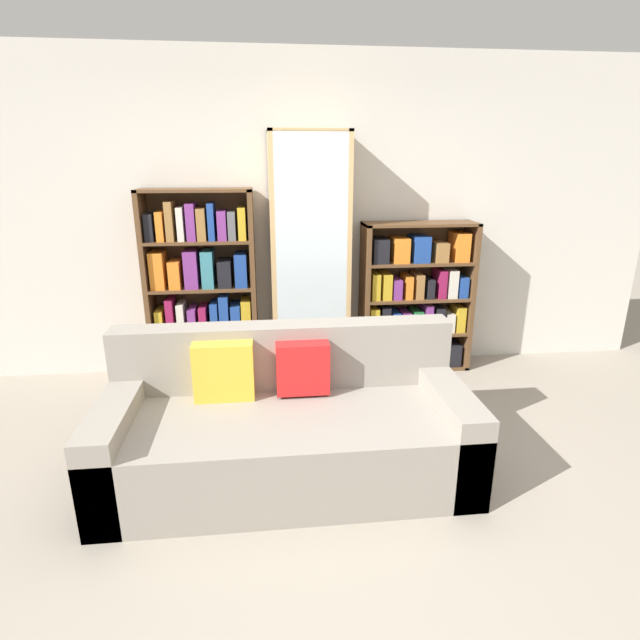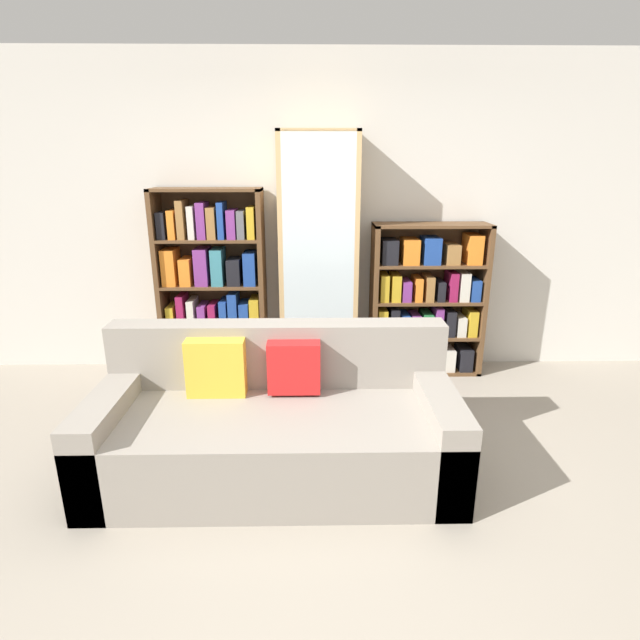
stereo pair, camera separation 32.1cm
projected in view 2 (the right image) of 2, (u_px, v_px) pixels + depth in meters
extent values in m
plane|color=gray|center=(320.00, 527.00, 2.61)|extent=(16.00, 16.00, 0.00)
cube|color=beige|center=(315.00, 218.00, 4.35)|extent=(6.40, 0.06, 2.70)
cube|color=gray|center=(276.00, 442.00, 2.99)|extent=(2.13, 0.93, 0.44)
cube|color=gray|center=(278.00, 354.00, 3.21)|extent=(2.13, 0.20, 0.42)
cube|color=gray|center=(114.00, 435.00, 2.96)|extent=(0.20, 0.93, 0.56)
cube|color=gray|center=(437.00, 432.00, 2.99)|extent=(0.20, 0.93, 0.56)
cube|color=gold|center=(216.00, 368.00, 3.06)|extent=(0.36, 0.12, 0.36)
cube|color=red|center=(294.00, 367.00, 3.07)|extent=(0.32, 0.12, 0.32)
cube|color=brown|center=(162.00, 285.00, 4.29)|extent=(0.04, 0.32, 1.62)
cube|color=brown|center=(263.00, 285.00, 4.31)|extent=(0.04, 0.32, 1.62)
cube|color=brown|center=(206.00, 189.00, 4.06)|extent=(0.91, 0.32, 0.02)
cube|color=brown|center=(218.00, 370.00, 4.54)|extent=(0.91, 0.32, 0.02)
cube|color=brown|center=(216.00, 281.00, 4.45)|extent=(0.91, 0.01, 1.62)
cube|color=brown|center=(215.00, 328.00, 4.42)|extent=(0.83, 0.32, 0.02)
cube|color=brown|center=(212.00, 285.00, 4.30)|extent=(0.83, 0.32, 0.02)
cube|color=brown|center=(209.00, 239.00, 4.18)|extent=(0.83, 0.32, 0.02)
cube|color=black|center=(177.00, 356.00, 4.48)|extent=(0.07, 0.24, 0.25)
cube|color=#1E4293|center=(189.00, 353.00, 4.48)|extent=(0.06, 0.24, 0.32)
cube|color=#1E4293|center=(200.00, 358.00, 4.49)|extent=(0.09, 0.24, 0.21)
cube|color=#AD231E|center=(211.00, 358.00, 4.49)|extent=(0.08, 0.24, 0.22)
cube|color=#AD231E|center=(222.00, 353.00, 4.48)|extent=(0.06, 0.24, 0.31)
cube|color=#5B5B60|center=(234.00, 353.00, 4.48)|extent=(0.07, 0.24, 0.32)
cube|color=olive|center=(245.00, 355.00, 4.49)|extent=(0.08, 0.24, 0.27)
cube|color=beige|center=(256.00, 355.00, 4.49)|extent=(0.08, 0.24, 0.28)
cube|color=gold|center=(173.00, 316.00, 4.37)|extent=(0.06, 0.24, 0.21)
cube|color=#8E1947|center=(183.00, 311.00, 4.35)|extent=(0.06, 0.24, 0.30)
cube|color=beige|center=(193.00, 313.00, 4.36)|extent=(0.06, 0.24, 0.26)
cube|color=#7A3384|center=(204.00, 316.00, 4.37)|extent=(0.07, 0.24, 0.21)
cube|color=#8E1947|center=(214.00, 315.00, 4.37)|extent=(0.06, 0.24, 0.22)
cube|color=#1E4293|center=(225.00, 313.00, 4.37)|extent=(0.06, 0.24, 0.25)
cube|color=#1E4293|center=(234.00, 309.00, 4.36)|extent=(0.08, 0.24, 0.32)
cube|color=#1E4293|center=(245.00, 314.00, 4.37)|extent=(0.08, 0.24, 0.23)
cube|color=gold|center=(255.00, 312.00, 4.37)|extent=(0.08, 0.24, 0.27)
cube|color=orange|center=(171.00, 266.00, 4.23)|extent=(0.11, 0.24, 0.30)
cube|color=orange|center=(187.00, 271.00, 4.25)|extent=(0.09, 0.24, 0.23)
cube|color=#7A3384|center=(203.00, 266.00, 4.24)|extent=(0.11, 0.24, 0.31)
cube|color=teal|center=(218.00, 266.00, 4.24)|extent=(0.10, 0.24, 0.31)
cube|color=black|center=(235.00, 271.00, 4.25)|extent=(0.11, 0.24, 0.22)
cube|color=#1E4293|center=(250.00, 268.00, 4.25)|extent=(0.10, 0.24, 0.27)
cube|color=black|center=(164.00, 225.00, 4.13)|extent=(0.07, 0.24, 0.22)
cube|color=orange|center=(174.00, 224.00, 4.13)|extent=(0.06, 0.24, 0.23)
cube|color=olive|center=(183.00, 219.00, 4.11)|extent=(0.06, 0.24, 0.31)
cube|color=beige|center=(193.00, 222.00, 4.12)|extent=(0.05, 0.24, 0.27)
cube|color=#7A3384|center=(203.00, 220.00, 4.12)|extent=(0.07, 0.24, 0.29)
cube|color=olive|center=(213.00, 222.00, 4.13)|extent=(0.07, 0.24, 0.26)
cube|color=#1E4293|center=(222.00, 220.00, 4.12)|extent=(0.05, 0.24, 0.30)
cube|color=#7A3384|center=(233.00, 224.00, 4.13)|extent=(0.07, 0.24, 0.23)
cube|color=#5B5B60|center=(242.00, 224.00, 4.14)|extent=(0.06, 0.24, 0.23)
cube|color=gold|center=(252.00, 222.00, 4.13)|extent=(0.06, 0.24, 0.26)
cube|color=tan|center=(282.00, 259.00, 4.22)|extent=(0.04, 0.36, 2.06)
cube|color=tan|center=(355.00, 259.00, 4.23)|extent=(0.04, 0.36, 2.06)
cube|color=tan|center=(318.00, 131.00, 3.91)|extent=(0.66, 0.36, 0.02)
cube|color=tan|center=(319.00, 370.00, 4.54)|extent=(0.66, 0.36, 0.02)
cube|color=tan|center=(318.00, 256.00, 4.39)|extent=(0.66, 0.01, 2.06)
cube|color=silver|center=(319.00, 263.00, 4.06)|extent=(0.58, 0.01, 2.04)
cube|color=tan|center=(319.00, 334.00, 4.43)|extent=(0.58, 0.32, 0.02)
cube|color=tan|center=(318.00, 298.00, 4.33)|extent=(0.58, 0.32, 0.02)
cube|color=tan|center=(318.00, 259.00, 4.23)|extent=(0.58, 0.32, 0.02)
cube|color=tan|center=(318.00, 219.00, 4.12)|extent=(0.58, 0.32, 0.02)
cube|color=tan|center=(318.00, 177.00, 4.02)|extent=(0.58, 0.32, 0.02)
cylinder|color=silver|center=(296.00, 365.00, 4.51)|extent=(0.01, 0.01, 0.08)
cone|color=silver|center=(296.00, 357.00, 4.49)|extent=(0.09, 0.09, 0.09)
cylinder|color=silver|center=(311.00, 365.00, 4.52)|extent=(0.01, 0.01, 0.08)
cone|color=silver|center=(311.00, 356.00, 4.49)|extent=(0.09, 0.09, 0.09)
cylinder|color=silver|center=(326.00, 365.00, 4.51)|extent=(0.01, 0.01, 0.08)
cone|color=silver|center=(326.00, 357.00, 4.49)|extent=(0.09, 0.09, 0.09)
cylinder|color=silver|center=(341.00, 366.00, 4.51)|extent=(0.01, 0.01, 0.08)
cone|color=silver|center=(341.00, 357.00, 4.48)|extent=(0.09, 0.09, 0.09)
cylinder|color=silver|center=(293.00, 329.00, 4.41)|extent=(0.01, 0.01, 0.08)
cone|color=silver|center=(293.00, 319.00, 4.38)|extent=(0.06, 0.06, 0.10)
cylinder|color=silver|center=(303.00, 329.00, 4.40)|extent=(0.01, 0.01, 0.08)
cone|color=silver|center=(303.00, 319.00, 4.38)|extent=(0.06, 0.06, 0.10)
cylinder|color=silver|center=(313.00, 329.00, 4.40)|extent=(0.01, 0.01, 0.08)
cone|color=silver|center=(313.00, 319.00, 4.37)|extent=(0.06, 0.06, 0.10)
cylinder|color=silver|center=(324.00, 328.00, 4.43)|extent=(0.01, 0.01, 0.08)
cone|color=silver|center=(324.00, 318.00, 4.41)|extent=(0.06, 0.06, 0.10)
cylinder|color=silver|center=(334.00, 328.00, 4.42)|extent=(0.01, 0.01, 0.08)
cone|color=silver|center=(334.00, 318.00, 4.39)|extent=(0.06, 0.06, 0.10)
cylinder|color=silver|center=(344.00, 329.00, 4.40)|extent=(0.01, 0.01, 0.08)
cone|color=silver|center=(344.00, 319.00, 4.37)|extent=(0.06, 0.06, 0.10)
cylinder|color=silver|center=(294.00, 291.00, 4.33)|extent=(0.01, 0.01, 0.09)
cone|color=silver|center=(294.00, 280.00, 4.30)|extent=(0.08, 0.08, 0.11)
cylinder|color=silver|center=(306.00, 291.00, 4.31)|extent=(0.01, 0.01, 0.09)
cone|color=silver|center=(306.00, 280.00, 4.29)|extent=(0.08, 0.08, 0.11)
cylinder|color=silver|center=(318.00, 291.00, 4.32)|extent=(0.01, 0.01, 0.09)
cone|color=silver|center=(318.00, 280.00, 4.29)|extent=(0.08, 0.08, 0.11)
cylinder|color=silver|center=(331.00, 291.00, 4.32)|extent=(0.01, 0.01, 0.09)
cone|color=silver|center=(331.00, 280.00, 4.29)|extent=(0.08, 0.08, 0.11)
cylinder|color=silver|center=(343.00, 291.00, 4.33)|extent=(0.01, 0.01, 0.09)
cone|color=silver|center=(343.00, 280.00, 4.30)|extent=(0.08, 0.08, 0.11)
cylinder|color=silver|center=(293.00, 253.00, 4.21)|extent=(0.01, 0.01, 0.08)
cone|color=silver|center=(293.00, 243.00, 4.19)|extent=(0.08, 0.08, 0.09)
cylinder|color=silver|center=(306.00, 254.00, 4.20)|extent=(0.01, 0.01, 0.08)
cone|color=silver|center=(306.00, 244.00, 4.17)|extent=(0.08, 0.08, 0.09)
cylinder|color=silver|center=(318.00, 253.00, 4.22)|extent=(0.01, 0.01, 0.08)
cone|color=silver|center=(318.00, 243.00, 4.19)|extent=(0.08, 0.08, 0.09)
cylinder|color=silver|center=(331.00, 253.00, 4.23)|extent=(0.01, 0.01, 0.08)
cone|color=silver|center=(331.00, 243.00, 4.20)|extent=(0.08, 0.08, 0.09)
cylinder|color=silver|center=(344.00, 253.00, 4.23)|extent=(0.01, 0.01, 0.08)
cone|color=silver|center=(344.00, 243.00, 4.21)|extent=(0.08, 0.08, 0.09)
cylinder|color=silver|center=(292.00, 213.00, 4.12)|extent=(0.01, 0.01, 0.07)
cone|color=silver|center=(292.00, 204.00, 4.09)|extent=(0.08, 0.08, 0.09)
cylinder|color=silver|center=(305.00, 213.00, 4.11)|extent=(0.01, 0.01, 0.07)
cone|color=silver|center=(305.00, 204.00, 4.09)|extent=(0.08, 0.08, 0.09)
cylinder|color=silver|center=(318.00, 213.00, 4.11)|extent=(0.01, 0.01, 0.07)
cone|color=silver|center=(318.00, 204.00, 4.09)|extent=(0.08, 0.08, 0.09)
cylinder|color=silver|center=(331.00, 213.00, 4.13)|extent=(0.01, 0.01, 0.07)
cone|color=silver|center=(331.00, 203.00, 4.11)|extent=(0.08, 0.08, 0.09)
cylinder|color=silver|center=(345.00, 213.00, 4.10)|extent=(0.01, 0.01, 0.07)
cone|color=silver|center=(345.00, 204.00, 4.08)|extent=(0.08, 0.08, 0.09)
cylinder|color=silver|center=(296.00, 171.00, 4.02)|extent=(0.01, 0.01, 0.07)
cone|color=silver|center=(296.00, 161.00, 4.00)|extent=(0.09, 0.09, 0.08)
cylinder|color=silver|center=(318.00, 171.00, 4.00)|extent=(0.01, 0.01, 0.07)
cone|color=silver|center=(318.00, 161.00, 3.98)|extent=(0.09, 0.09, 0.08)
cylinder|color=silver|center=(341.00, 171.00, 4.01)|extent=(0.01, 0.01, 0.07)
cone|color=silver|center=(341.00, 161.00, 3.99)|extent=(0.09, 0.09, 0.08)
cube|color=brown|center=(373.00, 300.00, 4.37)|extent=(0.04, 0.32, 1.33)
cube|color=brown|center=(480.00, 300.00, 4.38)|extent=(0.04, 0.32, 1.33)
cube|color=brown|center=(432.00, 225.00, 4.17)|extent=(0.98, 0.32, 0.02)
cube|color=brown|center=(422.00, 368.00, 4.57)|extent=(0.98, 0.32, 0.02)
cube|color=brown|center=(423.00, 295.00, 4.52)|extent=(0.98, 0.01, 1.33)
cube|color=brown|center=(425.00, 334.00, 4.47)|extent=(0.90, 0.32, 0.02)
cube|color=brown|center=(427.00, 300.00, 4.37)|extent=(0.90, 0.32, 0.02)
cube|color=brown|center=(429.00, 264.00, 4.28)|extent=(0.90, 0.32, 0.02)
cube|color=#AD231E|center=(383.00, 359.00, 4.52)|extent=(0.12, 0.24, 0.18)
cube|color=#1E4293|center=(399.00, 357.00, 4.52)|extent=(0.13, 0.24, 0.22)
cube|color=beige|center=(415.00, 359.00, 4.53)|extent=(0.12, 0.24, 0.17)
cube|color=#7A3384|center=(432.00, 355.00, 4.52)|extent=(0.12, 0.24, 0.24)
cube|color=beige|center=(447.00, 357.00, 4.53)|extent=(0.09, 0.24, 0.20)
cube|color=black|center=(463.00, 357.00, 4.53)|extent=(0.11, 0.24, 0.20)
cube|color=gold|center=(382.00, 321.00, 4.41)|extent=(0.08, 0.24, 0.24)
cube|color=black|center=(393.00, 320.00, 4.41)|extent=(0.07, 0.24, 0.25)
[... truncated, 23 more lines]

